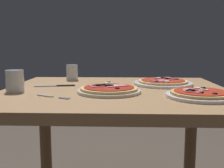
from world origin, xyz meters
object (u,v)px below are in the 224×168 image
water_glass_near (72,73)px  pizza_across_left (163,82)px  pizza_foreground (109,90)px  dining_table (116,114)px  pizza_across_right (200,94)px  knife (58,86)px  fork (51,96)px  water_glass_far (15,82)px

water_glass_near → pizza_across_left: bearing=-17.5°
pizza_foreground → water_glass_near: size_ratio=3.03×
pizza_across_left → water_glass_near: water_glass_near is taller
dining_table → pizza_across_right: pizza_across_right is taller
dining_table → knife: (-0.29, 0.07, 0.12)m
dining_table → fork: fork is taller
fork → knife: knife is taller
water_glass_near → fork: water_glass_near is taller
pizza_across_right → water_glass_near: (-0.59, 0.49, 0.03)m
water_glass_far → fork: bearing=-31.0°
pizza_foreground → pizza_across_right: 0.37m
pizza_across_right → knife: 0.67m
pizza_across_right → fork: pizza_across_right is taller
dining_table → pizza_across_left: 0.31m
dining_table → water_glass_near: water_glass_near is taller
dining_table → pizza_across_right: 0.40m
dining_table → pizza_foreground: (-0.03, -0.09, 0.13)m
dining_table → pizza_foreground: pizza_foreground is taller
dining_table → pizza_foreground: 0.16m
pizza_foreground → pizza_across_right: (0.36, -0.09, -0.00)m
pizza_across_right → water_glass_far: 0.77m
dining_table → pizza_foreground: bearing=-106.7°
dining_table → water_glass_far: size_ratio=10.88×
water_glass_far → knife: size_ratio=0.48×
water_glass_near → knife: (-0.03, -0.23, -0.04)m
pizza_across_left → pizza_across_right: 0.35m
pizza_foreground → pizza_across_left: 0.36m
pizza_across_right → water_glass_far: water_glass_far is taller
pizza_foreground → water_glass_near: water_glass_near is taller
pizza_across_left → knife: size_ratio=1.53×
pizza_across_left → water_glass_near: size_ratio=3.35×
dining_table → pizza_across_right: size_ratio=3.82×
pizza_across_right → water_glass_near: size_ratio=3.00×
water_glass_near → water_glass_far: 0.43m
pizza_foreground → pizza_across_left: size_ratio=0.91×
water_glass_far → knife: bearing=48.5°
dining_table → fork: (-0.25, -0.20, 0.12)m
pizza_across_right → knife: pizza_across_right is taller
pizza_across_left → water_glass_far: size_ratio=3.17×
pizza_across_left → pizza_across_right: size_ratio=1.11×
dining_table → knife: bearing=165.6°
pizza_across_right → knife: bearing=157.4°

